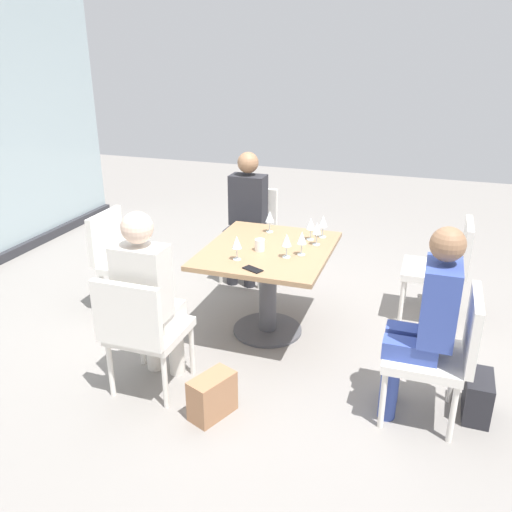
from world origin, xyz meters
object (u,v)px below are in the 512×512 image
dining_table_main (268,271)px  person_far_left (148,292)px  chair_front_right (444,264)px  handbag_0 (290,261)px  chair_near_window (123,256)px  wine_glass_3 (237,243)px  handbag_2 (477,396)px  chair_far_right (250,228)px  handbag_1 (212,396)px  wine_glass_5 (317,229)px  wine_glass_4 (323,222)px  wine_glass_1 (287,241)px  chair_far_left (142,328)px  cell_phone_on_table (253,269)px  wine_glass_0 (311,224)px  wine_glass_6 (270,217)px  wine_glass_2 (302,238)px  coffee_cup (260,245)px  person_far_right (246,211)px  chair_front_left (442,349)px  person_front_left (427,316)px

dining_table_main → person_far_left: person_far_left is taller
chair_front_right → handbag_0: (0.49, 1.46, -0.36)m
handbag_0 → chair_near_window: bearing=155.7°
wine_glass_3 → handbag_2: size_ratio=0.62×
person_far_left → chair_far_right: bearing=0.0°
wine_glass_3 → handbag_1: 1.10m
wine_glass_5 → handbag_0: 1.32m
person_far_left → wine_glass_4: (1.32, -0.86, 0.16)m
wine_glass_1 → chair_far_left: bearing=142.2°
cell_phone_on_table → handbag_2: cell_phone_on_table is taller
person_far_left → wine_glass_5: (1.13, -0.86, 0.16)m
dining_table_main → chair_front_right: bearing=-62.0°
dining_table_main → wine_glass_0: size_ratio=5.96×
chair_front_right → wine_glass_6: (-0.34, 1.42, 0.37)m
wine_glass_6 → handbag_1: 1.65m
wine_glass_4 → wine_glass_5: bearing=177.5°
wine_glass_2 → coffee_cup: wine_glass_2 is taller
wine_glass_6 → wine_glass_2: bearing=-137.8°
chair_far_left → wine_glass_3: 0.91m
chair_front_right → wine_glass_5: (-0.51, 0.98, 0.37)m
person_far_right → cell_phone_on_table: (-1.38, -0.55, 0.03)m
chair_far_right → chair_far_left: same height
chair_near_window → wine_glass_2: 1.63m
chair_front_left → handbag_1: bearing=107.9°
person_far_right → wine_glass_1: bearing=-146.9°
wine_glass_1 → handbag_0: size_ratio=0.62×
handbag_1 → wine_glass_1: bearing=11.4°
chair_far_right → wine_glass_5: size_ratio=4.70×
wine_glass_6 → wine_glass_5: bearing=-111.4°
wine_glass_2 → wine_glass_6: 0.57m
person_far_right → wine_glass_6: (-0.58, -0.42, 0.16)m
chair_front_right → wine_glass_4: (-0.32, 0.97, 0.37)m
chair_front_right → handbag_1: (-1.82, 1.32, -0.36)m
wine_glass_1 → wine_glass_3: size_ratio=1.00×
person_front_left → handbag_2: size_ratio=4.20×
wine_glass_3 → wine_glass_4: (0.68, -0.49, 0.00)m
wine_glass_1 → chair_near_window: bearing=84.6°
wine_glass_0 → handbag_1: bearing=169.2°
wine_glass_0 → handbag_2: bearing=-123.8°
chair_front_left → coffee_cup: size_ratio=9.67×
chair_front_right → handbag_2: (-1.29, -0.26, -0.36)m
chair_far_right → wine_glass_5: bearing=-135.2°
chair_front_right → handbag_0: chair_front_right is taller
wine_glass_5 → cell_phone_on_table: size_ratio=1.28×
handbag_0 → wine_glass_5: bearing=-133.9°
chair_far_right → person_far_right: person_far_right is taller
dining_table_main → wine_glass_0: bearing=-42.6°
wine_glass_1 → cell_phone_on_table: size_ratio=1.28×
person_front_left → handbag_1: person_front_left is taller
chair_front_right → chair_near_window: size_ratio=1.00×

